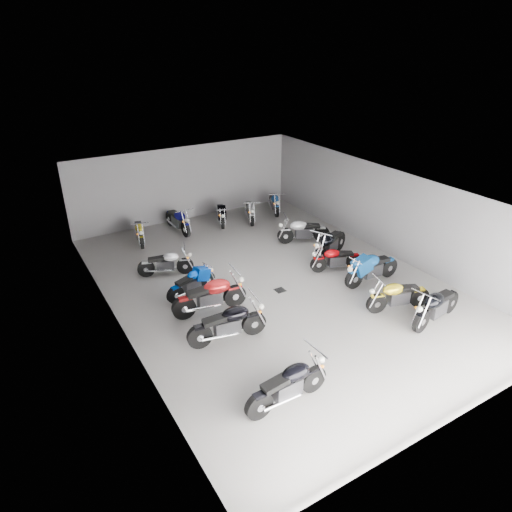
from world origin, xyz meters
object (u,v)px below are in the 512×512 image
object	(u,v)px
motorcycle_back_d	(221,213)
motorcycle_back_f	(274,202)
motorcycle_left_d	(211,296)
motorcycle_back_e	(250,210)
motorcycle_left_e	(192,283)
motorcycle_right_e	(330,244)
motorcycle_left_a	(288,385)
drain_grate	(280,290)
motorcycle_back_c	(178,220)
motorcycle_right_b	(398,295)
motorcycle_right_f	(303,231)
motorcycle_left_f	(166,263)
motorcycle_right_a	(436,306)
motorcycle_back_b	(140,231)
motorcycle_right_c	(372,268)
motorcycle_right_d	(336,259)
motorcycle_left_c	(228,323)

from	to	relation	value
motorcycle_back_d	motorcycle_back_f	bearing A→B (deg)	-158.36
motorcycle_left_d	motorcycle_back_e	size ratio (longest dim) A/B	1.26
motorcycle_left_e	motorcycle_back_d	size ratio (longest dim) A/B	1.00
motorcycle_left_e	motorcycle_right_e	world-z (taller)	motorcycle_right_e
motorcycle_left_a	drain_grate	bearing A→B (deg)	145.75
motorcycle_left_e	motorcycle_right_e	size ratio (longest dim) A/B	0.85
drain_grate	motorcycle_right_e	distance (m)	3.13
motorcycle_back_c	motorcycle_right_b	bearing A→B (deg)	106.97
motorcycle_back_d	motorcycle_right_f	bearing A→B (deg)	139.83
motorcycle_back_e	motorcycle_back_f	xyz separation A→B (m)	(1.49, 0.35, 0.01)
motorcycle_right_e	motorcycle_back_d	xyz separation A→B (m)	(-1.88, 5.06, -0.09)
motorcycle_right_b	motorcycle_right_f	distance (m)	5.42
motorcycle_left_f	motorcycle_back_c	bearing A→B (deg)	172.97
motorcycle_right_a	motorcycle_back_d	distance (m)	10.06
motorcycle_back_b	motorcycle_left_f	bearing A→B (deg)	100.88
motorcycle_right_f	motorcycle_back_e	size ratio (longest dim) A/B	1.08
motorcycle_left_e	motorcycle_back_d	world-z (taller)	motorcycle_back_d
drain_grate	motorcycle_right_e	bearing A→B (deg)	20.57
motorcycle_right_a	motorcycle_right_c	distance (m)	2.66
drain_grate	motorcycle_right_a	world-z (taller)	motorcycle_right_a
motorcycle_right_c	motorcycle_right_f	size ratio (longest dim) A/B	1.12
drain_grate	motorcycle_left_f	bearing A→B (deg)	133.68
motorcycle_left_f	motorcycle_back_d	xyz separation A→B (m)	(3.76, 3.26, 0.00)
motorcycle_back_f	motorcycle_right_b	bearing A→B (deg)	104.42
motorcycle_left_f	motorcycle_left_e	bearing A→B (deg)	28.66
drain_grate	motorcycle_left_e	world-z (taller)	motorcycle_left_e
motorcycle_right_b	motorcycle_back_d	bearing A→B (deg)	24.44
motorcycle_right_e	motorcycle_back_e	world-z (taller)	motorcycle_right_e
motorcycle_right_f	motorcycle_back_b	bearing A→B (deg)	82.37
drain_grate	motorcycle_right_d	xyz separation A→B (m)	(2.43, 0.16, 0.45)
drain_grate	motorcycle_back_b	world-z (taller)	motorcycle_back_b
motorcycle_right_c	motorcycle_back_d	world-z (taller)	motorcycle_right_c
motorcycle_back_d	motorcycle_back_e	world-z (taller)	motorcycle_back_e
motorcycle_left_e	motorcycle_back_d	bearing A→B (deg)	130.17
motorcycle_right_c	motorcycle_back_f	distance (m)	7.28
motorcycle_left_a	motorcycle_right_d	distance (m)	6.70
motorcycle_left_a	motorcycle_back_b	distance (m)	10.27
motorcycle_right_d	motorcycle_back_e	world-z (taller)	motorcycle_back_e
motorcycle_back_e	motorcycle_back_b	bearing A→B (deg)	20.81
motorcycle_left_d	motorcycle_back_d	size ratio (longest dim) A/B	1.26
motorcycle_left_d	motorcycle_back_b	world-z (taller)	motorcycle_left_d
motorcycle_right_c	motorcycle_right_d	world-z (taller)	motorcycle_right_c
motorcycle_left_c	motorcycle_right_c	size ratio (longest dim) A/B	1.00
drain_grate	motorcycle_right_c	bearing A→B (deg)	-20.83
motorcycle_left_a	motorcycle_right_b	world-z (taller)	motorcycle_left_a
motorcycle_right_c	motorcycle_left_c	bearing A→B (deg)	94.03
drain_grate	motorcycle_back_d	world-z (taller)	motorcycle_back_d
motorcycle_right_c	motorcycle_left_f	bearing A→B (deg)	54.71
motorcycle_back_f	motorcycle_left_c	bearing A→B (deg)	73.15
motorcycle_left_e	motorcycle_right_c	xyz separation A→B (m)	(5.41, -2.29, 0.09)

